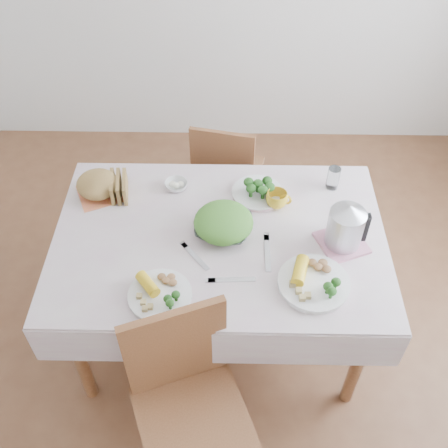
{
  "coord_description": "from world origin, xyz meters",
  "views": [
    {
      "loc": [
        0.05,
        -1.59,
        2.51
      ],
      "look_at": [
        0.02,
        0.02,
        0.82
      ],
      "focal_mm": 42.0,
      "sensor_mm": 36.0,
      "label": 1
    }
  ],
  "objects_px": {
    "chair_near": "(194,420)",
    "salad_bowl": "(224,227)",
    "dining_table": "(220,288)",
    "dinner_plate_right": "(314,283)",
    "chair_far": "(229,166)",
    "yellow_mug": "(277,199)",
    "electric_kettle": "(346,225)",
    "dinner_plate_left": "(160,295)"
  },
  "relations": [
    {
      "from": "dining_table",
      "to": "dinner_plate_right",
      "type": "relative_size",
      "value": 4.66
    },
    {
      "from": "yellow_mug",
      "to": "dining_table",
      "type": "bearing_deg",
      "value": -142.75
    },
    {
      "from": "chair_far",
      "to": "yellow_mug",
      "type": "xyz_separation_m",
      "value": [
        0.23,
        -0.64,
        0.34
      ]
    },
    {
      "from": "dinner_plate_left",
      "to": "dinner_plate_right",
      "type": "bearing_deg",
      "value": 6.53
    },
    {
      "from": "chair_far",
      "to": "electric_kettle",
      "type": "height_order",
      "value": "electric_kettle"
    },
    {
      "from": "dinner_plate_left",
      "to": "dinner_plate_right",
      "type": "relative_size",
      "value": 0.87
    },
    {
      "from": "salad_bowl",
      "to": "dinner_plate_right",
      "type": "distance_m",
      "value": 0.48
    },
    {
      "from": "salad_bowl",
      "to": "dinner_plate_left",
      "type": "distance_m",
      "value": 0.44
    },
    {
      "from": "dining_table",
      "to": "chair_near",
      "type": "relative_size",
      "value": 1.48
    },
    {
      "from": "chair_near",
      "to": "electric_kettle",
      "type": "height_order",
      "value": "electric_kettle"
    },
    {
      "from": "dinner_plate_right",
      "to": "salad_bowl",
      "type": "bearing_deg",
      "value": 142.29
    },
    {
      "from": "yellow_mug",
      "to": "dinner_plate_left",
      "type": "bearing_deg",
      "value": -132.62
    },
    {
      "from": "salad_bowl",
      "to": "dining_table",
      "type": "bearing_deg",
      "value": -126.26
    },
    {
      "from": "yellow_mug",
      "to": "electric_kettle",
      "type": "xyz_separation_m",
      "value": [
        0.28,
        -0.24,
        0.08
      ]
    },
    {
      "from": "chair_far",
      "to": "dinner_plate_right",
      "type": "height_order",
      "value": "chair_far"
    },
    {
      "from": "salad_bowl",
      "to": "electric_kettle",
      "type": "distance_m",
      "value": 0.54
    },
    {
      "from": "dining_table",
      "to": "dinner_plate_left",
      "type": "relative_size",
      "value": 5.33
    },
    {
      "from": "electric_kettle",
      "to": "dinner_plate_left",
      "type": "bearing_deg",
      "value": -170.97
    },
    {
      "from": "chair_near",
      "to": "dinner_plate_left",
      "type": "bearing_deg",
      "value": 89.86
    },
    {
      "from": "dinner_plate_right",
      "to": "electric_kettle",
      "type": "bearing_deg",
      "value": 57.44
    },
    {
      "from": "dinner_plate_left",
      "to": "dinner_plate_right",
      "type": "distance_m",
      "value": 0.63
    },
    {
      "from": "chair_far",
      "to": "salad_bowl",
      "type": "xyz_separation_m",
      "value": [
        -0.01,
        -0.82,
        0.33
      ]
    },
    {
      "from": "dinner_plate_right",
      "to": "electric_kettle",
      "type": "relative_size",
      "value": 1.37
    },
    {
      "from": "chair_near",
      "to": "yellow_mug",
      "type": "bearing_deg",
      "value": 48.14
    },
    {
      "from": "salad_bowl",
      "to": "dinner_plate_right",
      "type": "height_order",
      "value": "salad_bowl"
    },
    {
      "from": "yellow_mug",
      "to": "electric_kettle",
      "type": "height_order",
      "value": "electric_kettle"
    },
    {
      "from": "dining_table",
      "to": "dinner_plate_right",
      "type": "distance_m",
      "value": 0.62
    },
    {
      "from": "chair_far",
      "to": "dinner_plate_right",
      "type": "xyz_separation_m",
      "value": [
        0.36,
        -1.11,
        0.31
      ]
    },
    {
      "from": "salad_bowl",
      "to": "chair_near",
      "type": "bearing_deg",
      "value": -97.99
    },
    {
      "from": "salad_bowl",
      "to": "dinner_plate_right",
      "type": "bearing_deg",
      "value": -37.71
    },
    {
      "from": "salad_bowl",
      "to": "yellow_mug",
      "type": "height_order",
      "value": "yellow_mug"
    },
    {
      "from": "chair_far",
      "to": "yellow_mug",
      "type": "distance_m",
      "value": 0.76
    },
    {
      "from": "salad_bowl",
      "to": "electric_kettle",
      "type": "height_order",
      "value": "electric_kettle"
    },
    {
      "from": "yellow_mug",
      "to": "electric_kettle",
      "type": "relative_size",
      "value": 0.47
    },
    {
      "from": "chair_near",
      "to": "dinner_plate_right",
      "type": "distance_m",
      "value": 0.73
    },
    {
      "from": "chair_near",
      "to": "chair_far",
      "type": "xyz_separation_m",
      "value": [
        0.12,
        1.56,
        0.0
      ]
    },
    {
      "from": "chair_far",
      "to": "dinner_plate_left",
      "type": "xyz_separation_m",
      "value": [
        -0.27,
        -1.18,
        0.31
      ]
    },
    {
      "from": "dinner_plate_left",
      "to": "electric_kettle",
      "type": "relative_size",
      "value": 1.19
    },
    {
      "from": "chair_near",
      "to": "chair_far",
      "type": "height_order",
      "value": "chair_near"
    },
    {
      "from": "dining_table",
      "to": "salad_bowl",
      "type": "relative_size",
      "value": 5.56
    },
    {
      "from": "chair_near",
      "to": "salad_bowl",
      "type": "relative_size",
      "value": 3.76
    },
    {
      "from": "chair_far",
      "to": "dinner_plate_right",
      "type": "relative_size",
      "value": 2.79
    }
  ]
}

